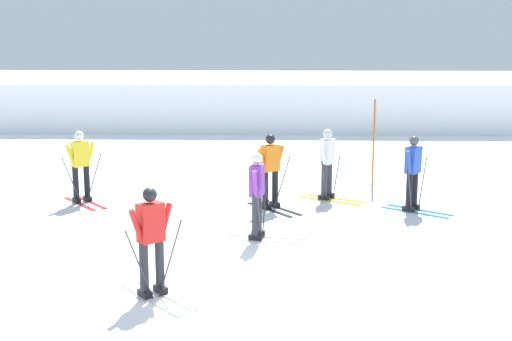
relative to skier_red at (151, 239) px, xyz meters
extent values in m
plane|color=white|center=(0.59, 0.70, -0.92)|extent=(120.00, 120.00, 0.00)
cube|color=white|center=(0.59, 20.61, 0.06)|extent=(80.00, 7.54, 1.94)
cube|color=silver|center=(0.20, -0.01, -0.91)|extent=(1.13, 1.26, 0.02)
cube|color=silver|center=(-0.01, -0.20, -0.91)|extent=(1.13, 1.26, 0.02)
cube|color=black|center=(0.10, 0.10, -0.85)|extent=(0.26, 0.27, 0.10)
cube|color=black|center=(-0.11, -0.09, -0.85)|extent=(0.26, 0.27, 0.10)
cylinder|color=#2D2D33|center=(0.10, 0.10, -0.37)|extent=(0.14, 0.14, 0.85)
cylinder|color=#2D2D33|center=(-0.11, -0.09, -0.37)|extent=(0.14, 0.14, 0.85)
cube|color=red|center=(-0.01, 0.01, 0.25)|extent=(0.44, 0.43, 0.60)
cylinder|color=red|center=(0.19, 0.16, 0.24)|extent=(0.25, 0.24, 0.55)
cylinder|color=red|center=(-0.18, -0.17, 0.24)|extent=(0.25, 0.24, 0.55)
sphere|color=black|center=(-0.01, 0.01, 0.68)|extent=(0.22, 0.22, 0.22)
cylinder|color=#38383D|center=(0.26, 0.11, -0.34)|extent=(0.36, 0.32, 1.16)
cylinder|color=#38383D|center=(-0.15, -0.25, -0.34)|extent=(0.36, 0.32, 1.16)
cube|color=silver|center=(1.69, 3.15, -0.91)|extent=(1.59, 0.37, 0.02)
cube|color=silver|center=(1.64, 2.87, -0.91)|extent=(1.59, 0.37, 0.02)
cube|color=black|center=(1.54, 3.17, -0.85)|extent=(0.28, 0.16, 0.10)
cube|color=black|center=(1.49, 2.90, -0.85)|extent=(0.28, 0.16, 0.10)
cylinder|color=#2D2D33|center=(1.54, 3.17, -0.37)|extent=(0.14, 0.14, 0.85)
cylinder|color=#2D2D33|center=(1.49, 2.90, -0.37)|extent=(0.14, 0.14, 0.85)
cube|color=purple|center=(1.52, 3.04, 0.25)|extent=(0.30, 0.42, 0.60)
cylinder|color=purple|center=(1.58, 3.28, 0.24)|extent=(0.13, 0.27, 0.55)
cylinder|color=purple|center=(1.49, 2.79, 0.24)|extent=(0.13, 0.27, 0.55)
sphere|color=silver|center=(1.52, 3.04, 0.68)|extent=(0.22, 0.22, 0.22)
cylinder|color=#38383D|center=(1.66, 3.28, -0.36)|extent=(0.10, 0.46, 1.12)
cylinder|color=#38383D|center=(1.57, 2.75, -0.36)|extent=(0.10, 0.46, 1.12)
cube|color=#237AC6|center=(5.16, 5.33, -0.91)|extent=(1.34, 1.02, 0.02)
cube|color=#237AC6|center=(4.99, 5.10, -0.91)|extent=(1.34, 1.02, 0.02)
cube|color=black|center=(5.04, 5.42, -0.85)|extent=(0.28, 0.25, 0.10)
cube|color=black|center=(4.87, 5.19, -0.85)|extent=(0.28, 0.25, 0.10)
cylinder|color=black|center=(5.04, 5.42, -0.37)|extent=(0.14, 0.14, 0.85)
cylinder|color=black|center=(4.87, 5.19, -0.37)|extent=(0.14, 0.14, 0.85)
cube|color=#284CB7|center=(4.96, 5.31, 0.25)|extent=(0.42, 0.45, 0.60)
cylinder|color=#284CB7|center=(5.12, 5.50, 0.24)|extent=(0.22, 0.26, 0.55)
cylinder|color=#284CB7|center=(4.82, 5.09, 0.24)|extent=(0.22, 0.26, 0.55)
sphere|color=#4C4C56|center=(4.96, 5.31, 0.68)|extent=(0.22, 0.22, 0.22)
cylinder|color=#38383D|center=(5.23, 5.51, -0.33)|extent=(0.22, 0.29, 1.18)
cylinder|color=#38383D|center=(4.84, 4.98, -0.33)|extent=(0.22, 0.29, 1.18)
cube|color=red|center=(-2.51, 5.86, -0.91)|extent=(1.09, 1.29, 0.02)
cube|color=red|center=(-2.72, 5.68, -0.91)|extent=(1.09, 1.29, 0.02)
cube|color=black|center=(-2.60, 5.98, -0.85)|extent=(0.26, 0.28, 0.10)
cube|color=black|center=(-2.82, 5.80, -0.85)|extent=(0.26, 0.28, 0.10)
cylinder|color=black|center=(-2.60, 5.98, -0.37)|extent=(0.14, 0.14, 0.85)
cylinder|color=black|center=(-2.82, 5.80, -0.37)|extent=(0.14, 0.14, 0.85)
cube|color=yellow|center=(-2.71, 5.89, 0.25)|extent=(0.45, 0.43, 0.60)
cylinder|color=yellow|center=(-2.51, 6.03, 0.24)|extent=(0.25, 0.23, 0.55)
cylinder|color=yellow|center=(-2.89, 5.71, 0.24)|extent=(0.25, 0.23, 0.55)
sphere|color=silver|center=(-2.71, 5.89, 0.68)|extent=(0.22, 0.22, 0.22)
cylinder|color=#38383D|center=(-2.43, 5.99, -0.34)|extent=(0.35, 0.30, 1.15)
cylinder|color=#38383D|center=(-2.86, 5.63, -0.34)|extent=(0.35, 0.30, 1.15)
cube|color=black|center=(1.96, 5.42, -0.91)|extent=(1.05, 1.32, 0.02)
cube|color=black|center=(1.74, 5.25, -0.91)|extent=(1.05, 1.32, 0.02)
cube|color=black|center=(1.87, 5.54, -0.85)|extent=(0.25, 0.28, 0.10)
cube|color=black|center=(1.65, 5.37, -0.85)|extent=(0.25, 0.28, 0.10)
cylinder|color=black|center=(1.87, 5.54, -0.37)|extent=(0.14, 0.14, 0.85)
cylinder|color=black|center=(1.65, 5.37, -0.37)|extent=(0.14, 0.14, 0.85)
cube|color=orange|center=(1.76, 5.45, 0.25)|extent=(0.45, 0.42, 0.60)
cylinder|color=orange|center=(1.97, 5.59, 0.24)|extent=(0.26, 0.23, 0.55)
cylinder|color=orange|center=(1.58, 5.29, 0.24)|extent=(0.26, 0.23, 0.55)
sphere|color=black|center=(1.76, 5.45, 0.68)|extent=(0.22, 0.22, 0.22)
cylinder|color=#38383D|center=(2.03, 5.54, -0.34)|extent=(0.39, 0.31, 1.17)
cylinder|color=#38383D|center=(1.61, 5.21, -0.34)|extent=(0.39, 0.31, 1.17)
cube|color=gold|center=(3.32, 6.40, -0.91)|extent=(1.42, 0.89, 0.02)
cube|color=gold|center=(3.17, 6.16, -0.91)|extent=(1.42, 0.89, 0.02)
cube|color=black|center=(3.19, 6.48, -0.85)|extent=(0.28, 0.24, 0.10)
cube|color=black|center=(3.04, 6.23, -0.85)|extent=(0.28, 0.24, 0.10)
cylinder|color=#38333D|center=(3.19, 6.48, -0.37)|extent=(0.14, 0.14, 0.85)
cylinder|color=#38333D|center=(3.04, 6.23, -0.37)|extent=(0.14, 0.14, 0.85)
cube|color=white|center=(3.12, 6.36, 0.25)|extent=(0.40, 0.45, 0.60)
cylinder|color=white|center=(3.26, 6.56, 0.24)|extent=(0.21, 0.27, 0.55)
cylinder|color=white|center=(3.01, 6.13, 0.24)|extent=(0.21, 0.27, 0.55)
sphere|color=silver|center=(3.12, 6.36, 0.68)|extent=(0.22, 0.22, 0.22)
cylinder|color=#38383D|center=(3.37, 6.58, -0.41)|extent=(0.20, 0.31, 1.01)
cylinder|color=#38383D|center=(3.04, 6.02, -0.41)|extent=(0.20, 0.31, 1.01)
cylinder|color=#C65614|center=(4.41, 7.75, 0.23)|extent=(0.05, 0.05, 2.29)
camera|label=1|loc=(1.86, -10.08, 3.10)|focal=48.92mm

